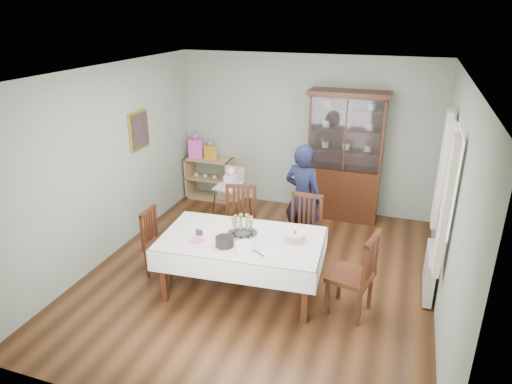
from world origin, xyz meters
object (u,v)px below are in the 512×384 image
at_px(chair_end_right, 351,289).
at_px(gift_bag_pink, 196,146).
at_px(sideboard, 210,178).
at_px(woman, 303,198).
at_px(champagne_tray, 243,229).
at_px(china_cabinet, 345,155).
at_px(gift_bag_orange, 210,150).
at_px(chair_end_left, 163,254).
at_px(chair_far_right, 302,247).
at_px(high_chair, 232,205).
at_px(dining_table, 242,264).
at_px(birthday_cake, 295,237).
at_px(chair_far_left, 239,237).

distance_m(chair_end_right, gift_bag_pink, 4.30).
height_order(sideboard, woman, woman).
bearing_deg(champagne_tray, chair_end_right, -4.36).
relative_size(china_cabinet, gift_bag_orange, 6.15).
xyz_separation_m(chair_end_left, gift_bag_orange, (-0.43, 2.62, 0.68)).
distance_m(chair_end_right, gift_bag_orange, 4.07).
height_order(sideboard, gift_bag_pink, gift_bag_pink).
xyz_separation_m(chair_far_right, high_chair, (-1.36, 0.80, 0.11)).
bearing_deg(high_chair, dining_table, -55.98).
bearing_deg(birthday_cake, chair_end_left, -178.04).
relative_size(sideboard, champagne_tray, 2.40).
distance_m(china_cabinet, chair_far_right, 2.05).
bearing_deg(champagne_tray, high_chair, 116.46).
distance_m(woman, gift_bag_pink, 2.71).
xyz_separation_m(chair_far_left, birthday_cake, (0.99, -0.70, 0.50)).
bearing_deg(woman, sideboard, -14.99).
distance_m(chair_far_right, gift_bag_orange, 2.95).
bearing_deg(champagne_tray, sideboard, 122.09).
distance_m(chair_end_right, birthday_cake, 0.90).
bearing_deg(birthday_cake, gift_bag_pink, 134.97).
bearing_deg(birthday_cake, gift_bag_orange, 131.43).
bearing_deg(champagne_tray, dining_table, -76.28).
distance_m(sideboard, chair_far_left, 2.29).
bearing_deg(chair_far_left, high_chair, 106.48).
height_order(woman, birthday_cake, woman).
distance_m(dining_table, woman, 1.50).
distance_m(sideboard, birthday_cake, 3.47).
bearing_deg(high_chair, sideboard, 137.27).
distance_m(chair_far_left, chair_end_left, 1.13).
relative_size(sideboard, birthday_cake, 3.06).
distance_m(chair_far_left, gift_bag_orange, 2.34).
bearing_deg(china_cabinet, birthday_cake, -94.58).
distance_m(woman, champagne_tray, 1.35).
distance_m(chair_far_right, chair_end_left, 1.91).
relative_size(chair_end_left, high_chair, 0.86).
relative_size(chair_far_left, chair_end_right, 0.98).
height_order(birthday_cake, gift_bag_orange, gift_bag_orange).
height_order(chair_far_right, high_chair, high_chair).
xyz_separation_m(chair_far_right, gift_bag_orange, (-2.19, 1.86, 0.65)).
bearing_deg(gift_bag_orange, birthday_cake, -48.57).
distance_m(dining_table, gift_bag_pink, 3.35).
bearing_deg(chair_far_left, chair_far_right, -12.80).
height_order(sideboard, chair_far_right, chair_far_right).
relative_size(chair_far_left, gift_bag_pink, 2.24).
distance_m(china_cabinet, gift_bag_pink, 2.76).
bearing_deg(gift_bag_orange, sideboard, 154.81).
bearing_deg(chair_end_right, birthday_cake, -87.76).
distance_m(china_cabinet, woman, 1.41).
bearing_deg(china_cabinet, chair_far_right, -98.12).
height_order(chair_far_right, birthday_cake, chair_far_right).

